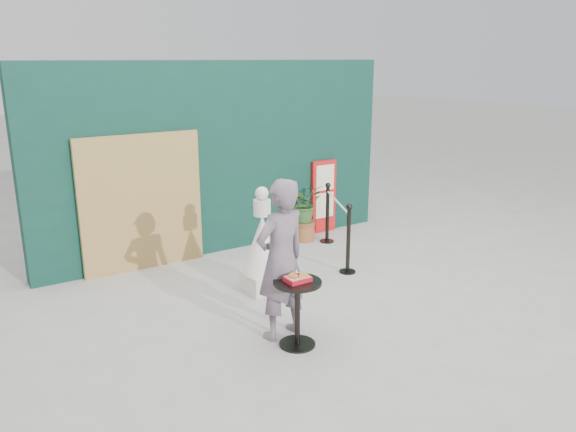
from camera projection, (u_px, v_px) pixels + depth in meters
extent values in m
plane|color=#ADAAA5|center=(342.00, 318.00, 6.78)|extent=(60.00, 60.00, 0.00)
cube|color=#0A3026|center=(221.00, 158.00, 8.91)|extent=(6.00, 0.30, 3.00)
cube|color=tan|center=(142.00, 203.00, 8.14)|extent=(1.80, 0.08, 2.00)
imported|color=slate|center=(281.00, 260.00, 6.12)|extent=(0.72, 0.53, 1.81)
cube|color=red|center=(323.00, 197.00, 9.98)|extent=(0.50, 0.06, 1.30)
cube|color=beige|center=(325.00, 178.00, 9.86)|extent=(0.38, 0.02, 0.45)
cube|color=beige|center=(325.00, 205.00, 10.00)|extent=(0.38, 0.02, 0.45)
cube|color=red|center=(324.00, 224.00, 10.09)|extent=(0.38, 0.02, 0.18)
cube|color=silver|center=(263.00, 281.00, 7.57)|extent=(0.48, 0.48, 0.26)
cone|color=white|center=(262.00, 244.00, 7.43)|extent=(0.56, 0.56, 0.79)
cylinder|color=silver|center=(262.00, 208.00, 7.29)|extent=(0.23, 0.23, 0.21)
sphere|color=white|center=(262.00, 193.00, 7.24)|extent=(0.17, 0.17, 0.17)
cylinder|color=black|center=(297.00, 344.00, 6.15)|extent=(0.40, 0.40, 0.02)
cylinder|color=black|center=(297.00, 315.00, 6.05)|extent=(0.06, 0.06, 0.72)
cylinder|color=black|center=(298.00, 282.00, 5.95)|extent=(0.52, 0.52, 0.03)
cube|color=red|center=(298.00, 279.00, 5.94)|extent=(0.26, 0.19, 0.05)
cube|color=red|center=(298.00, 277.00, 5.93)|extent=(0.24, 0.17, 0.00)
cube|color=#D38A4D|center=(294.00, 276.00, 5.91)|extent=(0.15, 0.14, 0.02)
cube|color=gold|center=(303.00, 275.00, 5.94)|extent=(0.13, 0.13, 0.02)
cone|color=yellow|center=(297.00, 272.00, 5.97)|extent=(0.06, 0.06, 0.06)
cylinder|color=#965731|center=(304.00, 232.00, 9.63)|extent=(0.35, 0.35, 0.29)
cylinder|color=brown|center=(304.00, 223.00, 9.59)|extent=(0.39, 0.39, 0.05)
imported|color=#315625|center=(304.00, 203.00, 9.49)|extent=(0.57, 0.50, 0.64)
cylinder|color=black|center=(347.00, 271.00, 8.23)|extent=(0.24, 0.24, 0.02)
cylinder|color=black|center=(348.00, 241.00, 8.10)|extent=(0.06, 0.06, 0.96)
sphere|color=black|center=(349.00, 207.00, 7.96)|extent=(0.09, 0.09, 0.09)
cylinder|color=black|center=(327.00, 241.00, 9.59)|extent=(0.24, 0.24, 0.02)
cylinder|color=black|center=(327.00, 215.00, 9.46)|extent=(0.06, 0.06, 0.96)
sphere|color=black|center=(328.00, 185.00, 9.32)|extent=(0.09, 0.09, 0.09)
cylinder|color=white|center=(338.00, 202.00, 8.67)|extent=(0.63, 1.31, 0.03)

